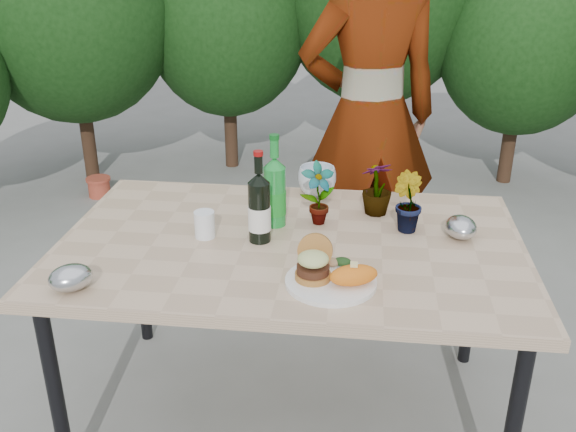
# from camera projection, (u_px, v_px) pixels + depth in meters

# --- Properties ---
(ground) EXTENTS (80.00, 80.00, 0.00)m
(ground) POSITION_uv_depth(u_px,v_px,m) (290.00, 411.00, 2.53)
(ground) COLOR slate
(ground) RESTS_ON ground
(patio_table) EXTENTS (1.60, 1.00, 0.75)m
(patio_table) POSITION_uv_depth(u_px,v_px,m) (291.00, 255.00, 2.24)
(patio_table) COLOR tan
(patio_table) RESTS_ON ground
(shrub_hedge) EXTENTS (6.82, 5.10, 2.27)m
(shrub_hedge) POSITION_uv_depth(u_px,v_px,m) (337.00, 37.00, 3.74)
(shrub_hedge) COLOR #382316
(shrub_hedge) RESTS_ON ground
(dinner_plate) EXTENTS (0.28, 0.28, 0.01)m
(dinner_plate) POSITION_uv_depth(u_px,v_px,m) (331.00, 282.00, 1.95)
(dinner_plate) COLOR white
(dinner_plate) RESTS_ON patio_table
(burger_stack) EXTENTS (0.11, 0.16, 0.11)m
(burger_stack) POSITION_uv_depth(u_px,v_px,m) (314.00, 262.00, 1.95)
(burger_stack) COLOR #B7722D
(burger_stack) RESTS_ON dinner_plate
(sweet_potato) EXTENTS (0.17, 0.12, 0.06)m
(sweet_potato) POSITION_uv_depth(u_px,v_px,m) (354.00, 275.00, 1.91)
(sweet_potato) COLOR orange
(sweet_potato) RESTS_ON dinner_plate
(grilled_veg) EXTENTS (0.08, 0.05, 0.03)m
(grilled_veg) POSITION_uv_depth(u_px,v_px,m) (338.00, 262.00, 2.02)
(grilled_veg) COLOR olive
(grilled_veg) RESTS_ON dinner_plate
(wine_bottle) EXTENTS (0.08, 0.08, 0.33)m
(wine_bottle) POSITION_uv_depth(u_px,v_px,m) (259.00, 209.00, 2.18)
(wine_bottle) COLOR black
(wine_bottle) RESTS_ON patio_table
(sparkling_water) EXTENTS (0.08, 0.08, 0.34)m
(sparkling_water) POSITION_uv_depth(u_px,v_px,m) (275.00, 193.00, 2.29)
(sparkling_water) COLOR #198A2F
(sparkling_water) RESTS_ON patio_table
(plastic_cup) EXTENTS (0.07, 0.07, 0.09)m
(plastic_cup) POSITION_uv_depth(u_px,v_px,m) (205.00, 224.00, 2.23)
(plastic_cup) COLOR white
(plastic_cup) RESTS_ON patio_table
(seedling_left) EXTENTS (0.14, 0.12, 0.23)m
(seedling_left) POSITION_uv_depth(u_px,v_px,m) (318.00, 194.00, 2.31)
(seedling_left) COLOR #1D531C
(seedling_left) RESTS_ON patio_table
(seedling_mid) EXTENTS (0.14, 0.15, 0.21)m
(seedling_mid) POSITION_uv_depth(u_px,v_px,m) (407.00, 202.00, 2.26)
(seedling_mid) COLOR #24551D
(seedling_mid) RESTS_ON patio_table
(seedling_right) EXTENTS (0.15, 0.15, 0.21)m
(seedling_right) POSITION_uv_depth(u_px,v_px,m) (377.00, 188.00, 2.40)
(seedling_right) COLOR #20551D
(seedling_right) RESTS_ON patio_table
(blue_bowl) EXTENTS (0.20, 0.20, 0.12)m
(blue_bowl) POSITION_uv_depth(u_px,v_px,m) (317.00, 181.00, 2.58)
(blue_bowl) COLOR silver
(blue_bowl) RESTS_ON patio_table
(foil_packet_left) EXTENTS (0.17, 0.17, 0.08)m
(foil_packet_left) POSITION_uv_depth(u_px,v_px,m) (71.00, 278.00, 1.91)
(foil_packet_left) COLOR #B2B5B9
(foil_packet_left) RESTS_ON patio_table
(foil_packet_right) EXTENTS (0.13, 0.15, 0.08)m
(foil_packet_right) POSITION_uv_depth(u_px,v_px,m) (461.00, 227.00, 2.23)
(foil_packet_right) COLOR #B5B7BC
(foil_packet_right) RESTS_ON patio_table
(person) EXTENTS (0.77, 0.61, 1.86)m
(person) POSITION_uv_depth(u_px,v_px,m) (369.00, 117.00, 3.00)
(person) COLOR #936149
(person) RESTS_ON ground
(terracotta_pot) EXTENTS (0.17, 0.17, 0.14)m
(terracotta_pot) POSITION_uv_depth(u_px,v_px,m) (99.00, 187.00, 4.53)
(terracotta_pot) COLOR #B3432E
(terracotta_pot) RESTS_ON ground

